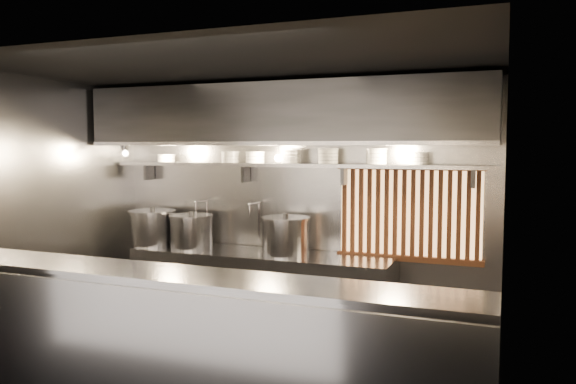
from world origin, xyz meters
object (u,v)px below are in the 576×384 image
Objects in this scene: pendant_bulb at (278,158)px; stock_pot_mid at (192,231)px; stock_pot_left at (153,227)px; heat_lamp at (124,148)px; stock_pot_right at (285,236)px.

pendant_bulb is 0.31× the size of stock_pot_mid.
stock_pot_left is at bearing -177.16° from pendant_bulb.
heat_lamp reaches higher than pendant_bulb.
stock_pot_mid is 1.18m from stock_pot_right.
stock_pot_left is (-1.61, -0.08, -0.85)m from pendant_bulb.
stock_pot_right is at bearing 7.64° from heat_lamp.
stock_pot_left is 0.98× the size of stock_pot_right.
stock_pot_right is at bearing -0.42° from stock_pot_left.
stock_pot_right is (1.92, 0.26, -0.96)m from heat_lamp.
stock_pot_mid is (0.55, -0.02, -0.01)m from stock_pot_left.
pendant_bulb is 0.27× the size of stock_pot_right.
stock_pot_left reaches higher than stock_pot_right.
pendant_bulb is 0.86m from stock_pot_right.
heat_lamp is at bearing -172.36° from stock_pot_right.
stock_pot_mid is at bearing -174.58° from pendant_bulb.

